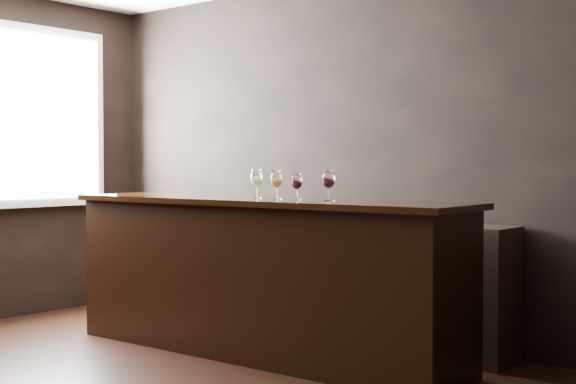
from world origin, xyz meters
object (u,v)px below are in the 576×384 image
Objects in this scene: bar_counter at (261,280)px; glass_red_b at (329,180)px; glass_amber at (277,180)px; glass_red_a at (297,182)px; back_bar_shelf at (351,280)px; glass_white at (256,179)px.

glass_red_b is (0.56, 0.04, 0.70)m from bar_counter.
glass_amber is 0.42m from glass_red_b.
bar_counter is 0.76m from glass_red_a.
bar_counter is 15.09× the size of glass_red_b.
bar_counter is 15.49× the size of glass_amber.
glass_amber is at bearing -95.85° from back_bar_shelf.
glass_red_b is at bearing 5.50° from glass_amber.
back_bar_shelf is 1.11m from glass_white.
bar_counter is 0.90m from glass_red_b.
bar_counter reaches higher than back_bar_shelf.
bar_counter is at bearing -106.48° from back_bar_shelf.
glass_white is at bearing -110.73° from back_bar_shelf.
glass_amber is at bearing -6.23° from glass_white.
glass_amber is (0.20, -0.02, -0.01)m from glass_white.
glass_white reaches higher than bar_counter.
glass_red_a is (0.39, -0.04, -0.02)m from glass_white.
glass_red_a reaches higher than bar_counter.
back_bar_shelf is 1.09m from glass_red_a.
bar_counter is at bearing 176.95° from glass_red_a.
glass_white is 0.40m from glass_red_a.
glass_red_a is (0.34, -0.02, 0.68)m from bar_counter.
back_bar_shelf is 12.76× the size of glass_red_b.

